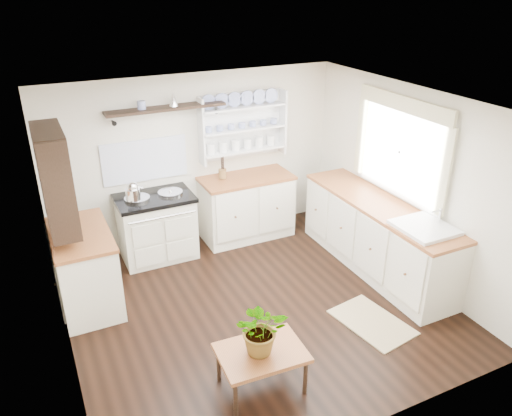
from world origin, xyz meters
The scene contains 19 objects.
floor centered at (0.00, 0.00, 0.00)m, with size 4.00×3.80×0.01m, color black.
wall_back centered at (0.00, 1.90, 1.15)m, with size 4.00×0.02×2.30m, color beige.
wall_right centered at (2.00, 0.00, 1.15)m, with size 0.02×3.80×2.30m, color beige.
wall_left centered at (-2.00, 0.00, 1.15)m, with size 0.02×3.80×2.30m, color beige.
ceiling centered at (0.00, 0.00, 2.30)m, with size 4.00×3.80×0.01m, color white.
window centered at (1.95, 0.15, 1.56)m, with size 0.08×1.55×1.22m.
aga_cooker centered at (-0.70, 1.57, 0.44)m, with size 0.97×0.68×0.90m.
back_cabinets centered at (0.60, 1.60, 0.46)m, with size 1.27×0.63×0.90m.
right_cabinets centered at (1.70, 0.10, 0.46)m, with size 0.62×2.43×0.90m.
belfast_sink centered at (1.70, -0.65, 0.80)m, with size 0.55×0.60×0.45m.
left_cabinets centered at (-1.70, 0.90, 0.46)m, with size 0.62×1.13×0.90m.
plate_rack centered at (0.65, 1.86, 1.56)m, with size 1.20×0.22×0.90m.
high_shelf centered at (-0.40, 1.78, 1.91)m, with size 1.50×0.29×0.16m.
left_shelving centered at (-1.84, 0.90, 1.55)m, with size 0.28×0.80×1.05m, color black.
kettle centered at (-0.98, 1.45, 1.04)m, with size 0.18×0.18×0.22m, color silver, non-canonical shape.
utensil_crock centered at (0.28, 1.68, 0.97)m, with size 0.11×0.11×0.12m, color brown.
center_table centered at (-0.51, -1.12, 0.37)m, with size 0.79×0.58×0.41m.
potted_plant centered at (-0.51, -1.12, 0.66)m, with size 0.44×0.38×0.49m, color #3F7233.
floor_rug centered at (0.98, -0.82, 0.01)m, with size 0.55×0.85×0.02m, color #968957.
Camera 1 is at (-2.04, -4.19, 3.41)m, focal length 35.00 mm.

